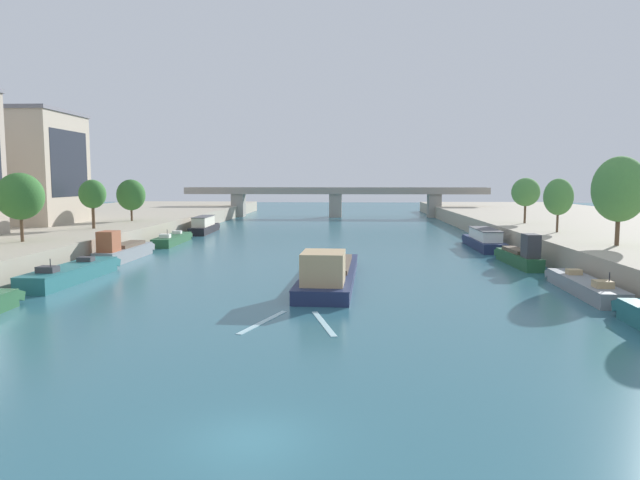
% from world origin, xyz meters
% --- Properties ---
extents(ground_plane, '(400.00, 400.00, 0.00)m').
position_xyz_m(ground_plane, '(0.00, 0.00, 0.00)').
color(ground_plane, '#2D6070').
extents(quay_left, '(36.00, 170.00, 2.49)m').
position_xyz_m(quay_left, '(-40.28, 55.00, 1.25)').
color(quay_left, '#A89E89').
rests_on(quay_left, ground).
extents(barge_midriver, '(4.86, 20.72, 3.32)m').
position_xyz_m(barge_midriver, '(1.54, 28.53, 0.95)').
color(barge_midriver, '#1E284C').
rests_on(barge_midriver, ground).
extents(wake_behind_barge, '(5.60, 6.01, 0.03)m').
position_xyz_m(wake_behind_barge, '(-0.13, 15.54, 0.01)').
color(wake_behind_barge, '#A0CCD6').
rests_on(wake_behind_barge, ground).
extents(moored_boat_left_end, '(3.05, 13.16, 2.42)m').
position_xyz_m(moored_boat_left_end, '(-19.95, 28.69, 0.69)').
color(moored_boat_left_end, '#23666B').
rests_on(moored_boat_left_end, ground).
extents(moored_boat_left_midway, '(2.32, 12.00, 3.38)m').
position_xyz_m(moored_boat_left_midway, '(-20.58, 41.19, 1.02)').
color(moored_boat_left_midway, gray).
rests_on(moored_boat_left_midway, ground).
extents(moored_boat_left_near, '(2.64, 12.30, 2.20)m').
position_xyz_m(moored_boat_left_near, '(-20.26, 57.26, 0.58)').
color(moored_boat_left_near, '#235633').
rests_on(moored_boat_left_near, ground).
extents(moored_boat_left_lone, '(2.90, 12.89, 2.69)m').
position_xyz_m(moored_boat_left_lone, '(-19.95, 72.86, 1.12)').
color(moored_boat_left_lone, black).
rests_on(moored_boat_left_lone, ground).
extents(moored_boat_right_near, '(2.49, 12.12, 2.18)m').
position_xyz_m(moored_boat_right_near, '(20.62, 25.45, 0.57)').
color(moored_boat_right_near, gray).
rests_on(moored_boat_right_near, ground).
extents(moored_boat_right_far, '(2.06, 10.71, 3.41)m').
position_xyz_m(moored_boat_right_far, '(19.91, 39.28, 0.99)').
color(moored_boat_right_far, '#235633').
rests_on(moored_boat_right_far, ground).
extents(moored_boat_right_upstream, '(2.93, 13.93, 2.47)m').
position_xyz_m(moored_boat_right_upstream, '(19.77, 53.95, 1.03)').
color(moored_boat_right_upstream, '#1E284C').
rests_on(moored_boat_right_upstream, ground).
extents(tree_left_distant, '(4.36, 4.36, 6.60)m').
position_xyz_m(tree_left_distant, '(-28.26, 35.86, 6.85)').
color(tree_left_distant, brown).
rests_on(tree_left_distant, quay_left).
extents(tree_left_by_lamp, '(3.20, 3.20, 5.95)m').
position_xyz_m(tree_left_by_lamp, '(-28.04, 50.95, 6.67)').
color(tree_left_by_lamp, brown).
rests_on(tree_left_by_lamp, quay_left).
extents(tree_left_midway, '(4.05, 4.05, 5.98)m').
position_xyz_m(tree_left_midway, '(-28.37, 64.22, 6.24)').
color(tree_left_midway, brown).
rests_on(tree_left_midway, quay_left).
extents(tree_right_far, '(4.73, 4.73, 8.04)m').
position_xyz_m(tree_right_far, '(27.37, 35.44, 7.58)').
color(tree_right_far, brown).
rests_on(tree_right_far, quay_right).
extents(tree_right_past_mid, '(3.25, 3.25, 6.08)m').
position_xyz_m(tree_right_past_mid, '(26.73, 48.74, 6.50)').
color(tree_right_past_mid, brown).
rests_on(tree_right_past_mid, quay_right).
extents(tree_right_by_lamp, '(3.77, 3.77, 6.20)m').
position_xyz_m(tree_right_by_lamp, '(27.18, 62.44, 6.75)').
color(tree_right_by_lamp, brown).
rests_on(tree_right_by_lamp, quay_right).
extents(building_left_far_end, '(14.34, 12.99, 15.19)m').
position_xyz_m(building_left_far_end, '(-41.42, 58.59, 10.11)').
color(building_left_far_end, '#B2A38E').
rests_on(building_left_far_end, quay_left).
extents(bridge_far, '(68.57, 4.40, 6.71)m').
position_xyz_m(bridge_far, '(0.00, 113.52, 4.37)').
color(bridge_far, gray).
rests_on(bridge_far, ground).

